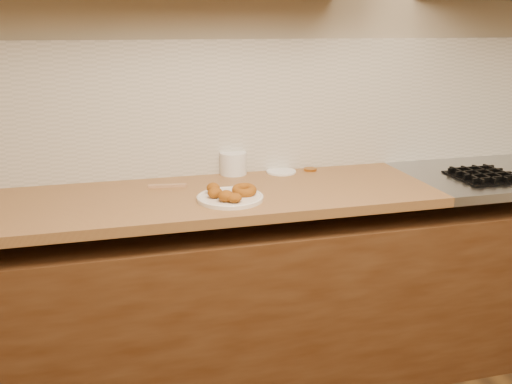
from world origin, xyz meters
TOP-DOWN VIEW (x-y plane):
  - wall_back at (0.00, 2.00)m, footprint 4.00×0.02m
  - base_cabinet at (0.00, 1.69)m, footprint 3.60×0.60m
  - butcher_block at (-0.65, 1.69)m, footprint 2.30×0.62m
  - backsplash at (0.00, 1.99)m, footprint 3.60×0.02m
  - donut_plate at (-0.37, 1.58)m, footprint 0.26×0.26m
  - ring_donut at (-0.31, 1.59)m, footprint 0.10×0.11m
  - fried_dough_chunks at (-0.41, 1.56)m, footprint 0.13×0.20m
  - plastic_tub at (-0.28, 1.96)m, footprint 0.13×0.13m
  - tub_lid at (-0.05, 1.93)m, footprint 0.15×0.15m
  - brass_jar_lid at (0.09, 1.93)m, footprint 0.07×0.07m
  - wooden_utensil at (-0.59, 1.82)m, footprint 0.16×0.04m

SIDE VIEW (x-z plane):
  - base_cabinet at x=0.00m, z-range 0.00..0.77m
  - butcher_block at x=-0.65m, z-range 0.86..0.90m
  - tub_lid at x=-0.05m, z-range 0.90..0.91m
  - brass_jar_lid at x=0.09m, z-range 0.90..0.91m
  - wooden_utensil at x=-0.59m, z-range 0.90..0.91m
  - donut_plate at x=-0.37m, z-range 0.90..0.91m
  - ring_donut at x=-0.31m, z-range 0.91..0.95m
  - fried_dough_chunks at x=-0.41m, z-range 0.91..0.96m
  - plastic_tub at x=-0.28m, z-range 0.90..1.00m
  - backsplash at x=0.00m, z-range 0.90..1.50m
  - wall_back at x=0.00m, z-range 0.00..2.70m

